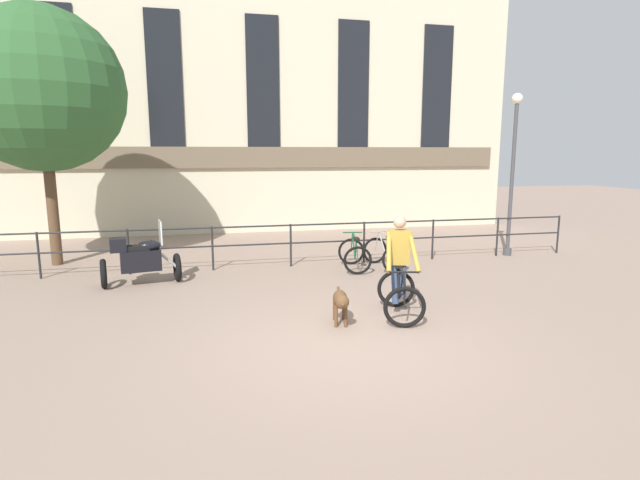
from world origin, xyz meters
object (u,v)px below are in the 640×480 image
(parked_motorcycle, at_px, (140,259))
(street_lamp, at_px, (513,166))
(cyclist_with_bike, at_px, (400,271))
(dog, at_px, (341,301))
(parked_bicycle_mid_left, at_px, (385,253))
(parked_bicycle_near_lamp, at_px, (354,255))

(parked_motorcycle, relative_size, street_lamp, 0.39)
(cyclist_with_bike, distance_m, street_lamp, 6.49)
(dog, distance_m, parked_bicycle_mid_left, 4.29)
(cyclist_with_bike, distance_m, dog, 1.23)
(dog, xyz_separation_m, street_lamp, (5.89, 4.43, 1.99))
(dog, height_order, parked_bicycle_mid_left, parked_bicycle_mid_left)
(street_lamp, bearing_deg, cyclist_with_bike, -139.29)
(cyclist_with_bike, bearing_deg, parked_bicycle_mid_left, 88.21)
(parked_motorcycle, relative_size, parked_bicycle_near_lamp, 1.41)
(dog, distance_m, parked_motorcycle, 4.83)
(parked_bicycle_near_lamp, relative_size, parked_bicycle_mid_left, 1.01)
(dog, bearing_deg, parked_bicycle_near_lamp, 80.46)
(cyclist_with_bike, height_order, dog, cyclist_with_bike)
(cyclist_with_bike, relative_size, street_lamp, 0.40)
(cyclist_with_bike, height_order, street_lamp, street_lamp)
(parked_bicycle_near_lamp, height_order, parked_bicycle_mid_left, same)
(dog, relative_size, parked_bicycle_mid_left, 0.83)
(parked_bicycle_mid_left, bearing_deg, cyclist_with_bike, 67.09)
(cyclist_with_bike, height_order, parked_bicycle_mid_left, cyclist_with_bike)
(cyclist_with_bike, height_order, parked_bicycle_near_lamp, cyclist_with_bike)
(street_lamp, bearing_deg, parked_bicycle_near_lamp, -171.30)
(parked_motorcycle, height_order, parked_bicycle_mid_left, parked_motorcycle)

